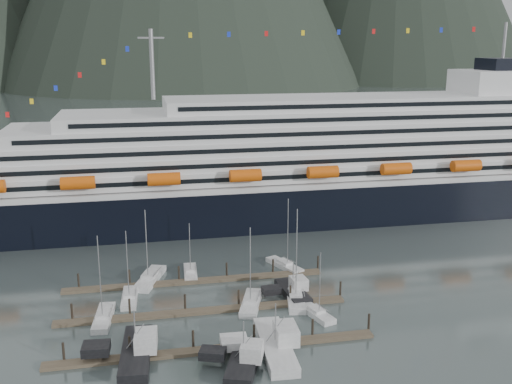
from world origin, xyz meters
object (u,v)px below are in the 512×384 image
sailboat_h (316,313)px  trawler_b (243,360)px  sailboat_c (251,303)px  trawler_c (274,344)px  sailboat_f (190,273)px  sailboat_b (104,318)px  trawler_e (292,291)px  sailboat_d (295,298)px  cruise_ship (316,169)px  sailboat_a (130,298)px  sailboat_e (150,279)px  trawler_a (135,351)px  sailboat_g (284,265)px

sailboat_h → trawler_b: size_ratio=0.96×
sailboat_c → trawler_c: 15.50m
sailboat_f → sailboat_h: sailboat_h is taller
sailboat_b → trawler_e: (32.13, 3.28, 0.44)m
sailboat_b → sailboat_d: sailboat_d is taller
cruise_ship → sailboat_c: size_ratio=14.28×
sailboat_f → sailboat_b: bearing=140.7°
trawler_e → cruise_ship: bearing=-26.7°
trawler_e → sailboat_a: bearing=77.1°
sailboat_c → sailboat_d: (7.92, 0.72, 0.01)m
sailboat_e → trawler_c: size_ratio=0.92×
cruise_ship → sailboat_b: cruise_ship is taller
sailboat_e → trawler_a: bearing=-166.8°
sailboat_a → sailboat_d: sailboat_d is taller
sailboat_b → sailboat_h: bearing=-93.2°
sailboat_f → sailboat_e: bearing=106.3°
cruise_ship → sailboat_d: bearing=-110.7°
sailboat_a → sailboat_b: size_ratio=0.88×
sailboat_c → sailboat_h: 11.29m
sailboat_d → sailboat_f: 22.64m
sailboat_c → trawler_b: sailboat_c is taller
cruise_ship → trawler_e: (-19.02, -48.38, -11.16)m
sailboat_e → trawler_b: size_ratio=1.22×
cruise_ship → trawler_a: (-46.35, -64.54, -11.06)m
cruise_ship → sailboat_h: 60.59m
sailboat_f → sailboat_h: (18.35, -21.96, 0.00)m
cruise_ship → trawler_e: 53.17m
sailboat_d → trawler_c: (-7.62, -16.21, 0.54)m
sailboat_b → trawler_c: bearing=-115.7°
sailboat_c → sailboat_f: 18.30m
cruise_ship → sailboat_h: cruise_ship is taller
sailboat_b → trawler_a: 13.76m
sailboat_c → trawler_b: size_ratio=1.22×
sailboat_h → trawler_b: 19.53m
trawler_b → trawler_c: trawler_c is taller
sailboat_b → trawler_c: sailboat_b is taller
sailboat_d → trawler_b: bearing=157.8°
sailboat_f → trawler_b: sailboat_f is taller
sailboat_g → trawler_b: sailboat_g is taller
sailboat_e → sailboat_h: sailboat_e is taller
trawler_c → sailboat_g: bearing=-14.2°
sailboat_d → sailboat_g: sailboat_d is taller
sailboat_b → trawler_e: 32.30m
sailboat_d → sailboat_c: bearing=106.3°
sailboat_f → sailboat_g: (18.62, -0.00, 0.02)m
cruise_ship → sailboat_e: cruise_ship is taller
cruise_ship → sailboat_g: cruise_ship is taller
sailboat_c → sailboat_h: size_ratio=1.27×
cruise_ship → sailboat_f: cruise_ship is taller
sailboat_d → sailboat_h: sailboat_d is taller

